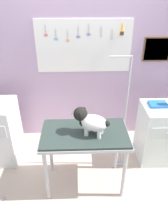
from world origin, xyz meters
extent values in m
cube|color=#C3B09B|center=(0.00, 0.00, -0.02)|extent=(4.40, 4.00, 0.04)
cube|color=#B99CBE|center=(0.00, 1.28, 1.15)|extent=(4.00, 0.06, 2.30)
cube|color=white|center=(0.07, 1.24, 1.50)|extent=(1.36, 0.02, 0.74)
cylinder|color=gray|center=(-0.45, 1.23, 1.81)|extent=(0.01, 0.02, 0.01)
cube|color=silver|center=(-0.45, 1.22, 1.74)|extent=(0.01, 0.00, 0.11)
cube|color=silver|center=(-0.44, 1.22, 1.74)|extent=(0.01, 0.00, 0.11)
torus|color=red|center=(-0.46, 1.22, 1.66)|extent=(0.03, 0.01, 0.03)
torus|color=red|center=(-0.43, 1.22, 1.66)|extent=(0.03, 0.01, 0.03)
cylinder|color=gray|center=(-0.31, 1.23, 1.75)|extent=(0.01, 0.02, 0.01)
cube|color=silver|center=(-0.32, 1.22, 1.68)|extent=(0.01, 0.00, 0.11)
cube|color=silver|center=(-0.31, 1.22, 1.68)|extent=(0.01, 0.00, 0.11)
torus|color=blue|center=(-0.32, 1.22, 1.61)|extent=(0.03, 0.01, 0.03)
torus|color=blue|center=(-0.30, 1.22, 1.61)|extent=(0.03, 0.01, 0.03)
cylinder|color=gray|center=(-0.15, 1.23, 1.73)|extent=(0.01, 0.02, 0.01)
cube|color=silver|center=(-0.16, 1.22, 1.66)|extent=(0.01, 0.00, 0.11)
cube|color=silver|center=(-0.14, 1.22, 1.66)|extent=(0.01, 0.00, 0.11)
torus|color=orange|center=(-0.16, 1.22, 1.59)|extent=(0.03, 0.01, 0.03)
torus|color=orange|center=(-0.14, 1.22, 1.59)|extent=(0.03, 0.01, 0.03)
cylinder|color=gray|center=(0.00, 1.23, 1.78)|extent=(0.01, 0.02, 0.01)
cube|color=silver|center=(-0.01, 1.22, 1.71)|extent=(0.01, 0.00, 0.11)
cube|color=silver|center=(0.00, 1.22, 1.71)|extent=(0.01, 0.00, 0.11)
torus|color=#6B379D|center=(-0.01, 1.22, 1.64)|extent=(0.03, 0.01, 0.03)
torus|color=#6B379D|center=(0.01, 1.22, 1.64)|extent=(0.03, 0.01, 0.03)
cylinder|color=gray|center=(0.14, 1.23, 1.81)|extent=(0.01, 0.02, 0.01)
cube|color=silver|center=(0.13, 1.22, 1.74)|extent=(0.01, 0.00, 0.11)
cube|color=silver|center=(0.15, 1.22, 1.74)|extent=(0.01, 0.00, 0.11)
torus|color=#6B3594|center=(0.13, 1.22, 1.67)|extent=(0.03, 0.01, 0.03)
torus|color=#6B3594|center=(0.15, 1.22, 1.67)|extent=(0.03, 0.01, 0.03)
cylinder|color=gray|center=(0.31, 1.23, 1.78)|extent=(0.01, 0.02, 0.01)
cube|color=silver|center=(0.31, 1.22, 1.70)|extent=(0.03, 0.01, 0.13)
cylinder|color=gray|center=(0.46, 1.23, 1.74)|extent=(0.01, 0.02, 0.01)
cube|color=silver|center=(0.46, 1.22, 1.66)|extent=(0.03, 0.01, 0.13)
cylinder|color=gray|center=(0.60, 1.23, 1.81)|extent=(0.01, 0.02, 0.01)
cylinder|color=orange|center=(0.60, 1.22, 1.76)|extent=(0.02, 0.02, 0.09)
cube|color=orange|center=(0.60, 1.22, 1.69)|extent=(0.06, 0.02, 0.06)
cube|color=#333338|center=(0.60, 1.21, 1.69)|extent=(0.05, 0.01, 0.05)
cube|color=brown|center=(1.13, 1.24, 1.45)|extent=(0.40, 0.02, 0.35)
cube|color=#A0764D|center=(1.13, 1.23, 1.45)|extent=(0.36, 0.01, 0.31)
cylinder|color=#B7B7BC|center=(-0.40, -0.10, 0.37)|extent=(0.04, 0.04, 0.75)
cylinder|color=#B7B7BC|center=(0.50, -0.10, 0.37)|extent=(0.04, 0.04, 0.75)
cylinder|color=#B7B7BC|center=(-0.40, 0.37, 0.37)|extent=(0.04, 0.04, 0.75)
cylinder|color=#B7B7BC|center=(0.50, 0.37, 0.37)|extent=(0.04, 0.04, 0.75)
cube|color=#B7B7BC|center=(0.05, 0.13, 0.76)|extent=(1.02, 0.59, 0.03)
cube|color=#2A3833|center=(0.05, 0.13, 0.79)|extent=(0.99, 0.58, 0.03)
cylinder|color=#B7B7BC|center=(0.58, 0.45, 0.01)|extent=(0.11, 0.11, 0.01)
cylinder|color=#B7B7BC|center=(0.58, 0.45, 0.80)|extent=(0.02, 0.02, 1.60)
cylinder|color=#B7B7BC|center=(0.46, 0.45, 1.59)|extent=(0.24, 0.02, 0.02)
cylinder|color=white|center=(0.06, 0.08, 0.86)|extent=(0.05, 0.05, 0.10)
cylinder|color=white|center=(0.10, 0.16, 0.86)|extent=(0.05, 0.05, 0.10)
cylinder|color=white|center=(0.20, 0.02, 0.86)|extent=(0.05, 0.05, 0.10)
cylinder|color=white|center=(0.23, 0.11, 0.86)|extent=(0.05, 0.05, 0.10)
ellipsoid|color=white|center=(0.14, 0.09, 0.96)|extent=(0.36, 0.30, 0.18)
ellipsoid|color=black|center=(0.04, 0.13, 0.95)|extent=(0.15, 0.17, 0.10)
sphere|color=black|center=(0.00, 0.15, 1.05)|extent=(0.16, 0.16, 0.16)
ellipsoid|color=white|center=(-0.06, 0.17, 1.03)|extent=(0.09, 0.08, 0.05)
sphere|color=black|center=(-0.09, 0.18, 1.03)|extent=(0.02, 0.02, 0.02)
ellipsoid|color=black|center=(-0.01, 0.08, 1.06)|extent=(0.06, 0.05, 0.09)
ellipsoid|color=black|center=(0.04, 0.21, 1.06)|extent=(0.06, 0.05, 0.09)
sphere|color=black|center=(0.28, 0.04, 0.98)|extent=(0.07, 0.07, 0.07)
cube|color=silver|center=(1.20, 0.60, 0.43)|extent=(0.68, 0.52, 0.85)
cube|color=#2870B8|center=(1.06, 0.65, 0.87)|extent=(0.24, 0.18, 0.04)
camera|label=1|loc=(-0.03, -1.90, 2.29)|focal=35.04mm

